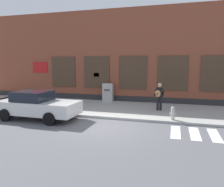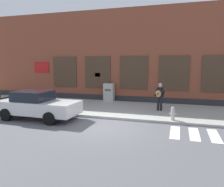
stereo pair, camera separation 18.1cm
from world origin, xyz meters
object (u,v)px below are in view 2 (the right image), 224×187
Objects in this scene: fire_hydrant at (173,113)px; busker at (160,95)px; red_car at (37,105)px; utility_box at (109,92)px.

busker is at bearing 112.14° from fire_hydrant.
red_car is 6.61× the size of fire_hydrant.
busker reaches higher than red_car.
utility_box is (2.34, 5.67, 0.05)m from red_car.
fire_hydrant is at bearing -41.66° from utility_box.
utility_box is 6.48m from fire_hydrant.
busker is 4.55m from utility_box.
fire_hydrant is at bearing -67.86° from busker.
busker is at bearing 28.82° from red_car.
fire_hydrant is (0.86, -2.11, -0.61)m from busker.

